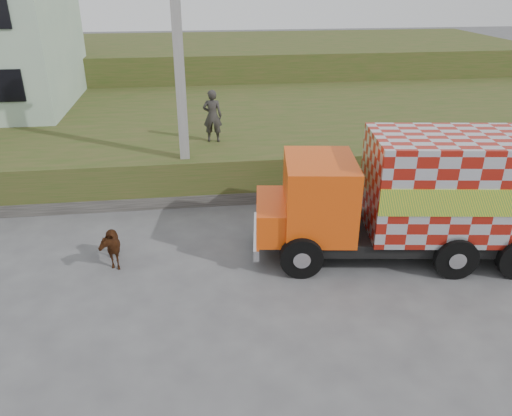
{
  "coord_description": "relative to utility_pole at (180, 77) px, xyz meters",
  "views": [
    {
      "loc": [
        -0.72,
        -10.84,
        6.89
      ],
      "look_at": [
        0.83,
        0.93,
        1.3
      ],
      "focal_mm": 35.0,
      "sensor_mm": 36.0,
      "label": 1
    }
  ],
  "objects": [
    {
      "name": "embankment",
      "position": [
        1.0,
        5.4,
        -3.33
      ],
      "size": [
        40.0,
        12.0,
        1.5
      ],
      "primitive_type": "cube",
      "color": "#2D4617",
      "rests_on": "ground"
    },
    {
      "name": "embankment_far",
      "position": [
        1.0,
        17.4,
        -2.58
      ],
      "size": [
        40.0,
        12.0,
        3.0
      ],
      "primitive_type": "cube",
      "color": "#2D4617",
      "rests_on": "ground"
    },
    {
      "name": "ground",
      "position": [
        1.0,
        -4.6,
        -4.08
      ],
      "size": [
        120.0,
        120.0,
        0.0
      ],
      "primitive_type": "plane",
      "color": "#474749",
      "rests_on": "ground"
    },
    {
      "name": "cargo_truck",
      "position": [
        5.91,
        -4.34,
        -2.37
      ],
      "size": [
        7.68,
        3.45,
        3.31
      ],
      "rotation": [
        0.0,
        0.0,
        -0.14
      ],
      "color": "black",
      "rests_on": "ground"
    },
    {
      "name": "pedestrian",
      "position": [
        1.0,
        1.64,
        -1.66
      ],
      "size": [
        0.72,
        0.53,
        1.82
      ],
      "primitive_type": "imported",
      "rotation": [
        0.0,
        0.0,
        2.99
      ],
      "color": "#312E2C",
      "rests_on": "embankment"
    },
    {
      "name": "utility_pole",
      "position": [
        0.0,
        0.0,
        0.0
      ],
      "size": [
        1.2,
        0.3,
        8.0
      ],
      "color": "gray",
      "rests_on": "ground"
    },
    {
      "name": "retaining_strip",
      "position": [
        -1.0,
        -0.4,
        -3.88
      ],
      "size": [
        16.0,
        0.5,
        0.4
      ],
      "primitive_type": "cube",
      "color": "#595651",
      "rests_on": "ground"
    },
    {
      "name": "cow",
      "position": [
        -2.03,
        -3.8,
        -3.54
      ],
      "size": [
        0.88,
        1.38,
        1.07
      ],
      "primitive_type": "imported",
      "rotation": [
        0.0,
        0.0,
        0.26
      ],
      "color": "#33180C",
      "rests_on": "ground"
    }
  ]
}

